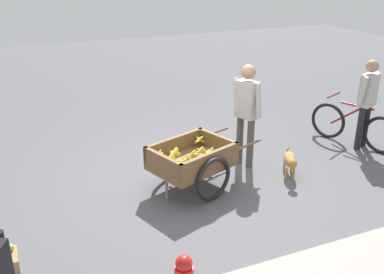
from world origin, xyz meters
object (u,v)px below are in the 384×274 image
object	(u,v)px
fruit_cart	(192,161)
cyclist_person	(367,97)
bicycle	(354,126)
dog	(290,160)
vendor_person	(247,107)
plastic_bucket	(180,146)

from	to	relation	value
fruit_cart	cyclist_person	size ratio (longest dim) A/B	1.16
fruit_cart	bicycle	world-z (taller)	bicycle
fruit_cart	dog	world-z (taller)	fruit_cart
vendor_person	plastic_bucket	distance (m)	1.41
vendor_person	dog	world-z (taller)	vendor_person
fruit_cart	cyclist_person	bearing A→B (deg)	-176.43
bicycle	dog	bearing A→B (deg)	18.63
vendor_person	plastic_bucket	bearing A→B (deg)	-44.67
bicycle	cyclist_person	xyz separation A→B (m)	(-0.06, 0.14, 0.58)
dog	vendor_person	bearing A→B (deg)	-55.64
dog	fruit_cart	bearing A→B (deg)	-8.88
vendor_person	cyclist_person	distance (m)	2.23
fruit_cart	plastic_bucket	bearing A→B (deg)	-103.38
fruit_cart	vendor_person	size ratio (longest dim) A/B	1.10
vendor_person	bicycle	bearing A→B (deg)	178.67
bicycle	cyclist_person	world-z (taller)	cyclist_person
plastic_bucket	dog	bearing A→B (deg)	130.89
bicycle	plastic_bucket	size ratio (longest dim) A/B	5.72
cyclist_person	dog	size ratio (longest dim) A/B	2.56
bicycle	vendor_person	bearing A→B (deg)	-1.33
cyclist_person	dog	world-z (taller)	cyclist_person
dog	bicycle	bearing A→B (deg)	-161.37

